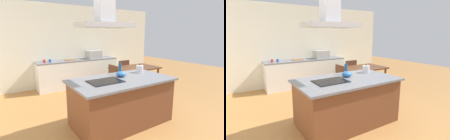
# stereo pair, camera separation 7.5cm
# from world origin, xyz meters

# --- Properties ---
(ground) EXTENTS (16.00, 16.00, 0.00)m
(ground) POSITION_xyz_m (0.00, 1.50, 0.00)
(ground) COLOR #AD753D
(wall_back) EXTENTS (7.20, 0.10, 2.70)m
(wall_back) POSITION_xyz_m (0.00, 3.25, 1.35)
(wall_back) COLOR silver
(wall_back) RESTS_ON ground
(kitchen_island) EXTENTS (1.97, 1.10, 0.90)m
(kitchen_island) POSITION_xyz_m (0.00, 0.00, 0.45)
(kitchen_island) COLOR brown
(kitchen_island) RESTS_ON ground
(cooktop) EXTENTS (0.60, 0.44, 0.01)m
(cooktop) POSITION_xyz_m (-0.37, 0.00, 0.91)
(cooktop) COLOR black
(cooktop) RESTS_ON kitchen_island
(tea_kettle) EXTENTS (0.21, 0.15, 0.18)m
(tea_kettle) POSITION_xyz_m (0.68, 0.24, 0.98)
(tea_kettle) COLOR silver
(tea_kettle) RESTS_ON kitchen_island
(olive_oil_bottle) EXTENTS (0.07, 0.07, 0.28)m
(olive_oil_bottle) POSITION_xyz_m (0.21, 0.35, 1.02)
(olive_oil_bottle) COLOR navy
(olive_oil_bottle) RESTS_ON kitchen_island
(mixing_bowl) EXTENTS (0.20, 0.20, 0.11)m
(mixing_bowl) POSITION_xyz_m (0.09, 0.15, 0.96)
(mixing_bowl) COLOR #2D6BB7
(mixing_bowl) RESTS_ON kitchen_island
(back_counter) EXTENTS (2.71, 0.62, 0.90)m
(back_counter) POSITION_xyz_m (0.29, 2.88, 0.45)
(back_counter) COLOR white
(back_counter) RESTS_ON ground
(countertop_microwave) EXTENTS (0.50, 0.38, 0.28)m
(countertop_microwave) POSITION_xyz_m (0.88, 2.88, 1.04)
(countertop_microwave) COLOR #B2AFAA
(countertop_microwave) RESTS_ON back_counter
(coffee_mug_red) EXTENTS (0.08, 0.08, 0.09)m
(coffee_mug_red) POSITION_xyz_m (-0.81, 2.86, 0.95)
(coffee_mug_red) COLOR red
(coffee_mug_red) RESTS_ON back_counter
(coffee_mug_blue) EXTENTS (0.08, 0.08, 0.09)m
(coffee_mug_blue) POSITION_xyz_m (-0.65, 2.84, 0.95)
(coffee_mug_blue) COLOR #2D56B2
(coffee_mug_blue) RESTS_ON back_counter
(cutting_board) EXTENTS (0.34, 0.24, 0.02)m
(cutting_board) POSITION_xyz_m (0.02, 2.93, 0.91)
(cutting_board) COLOR #995B33
(cutting_board) RESTS_ON back_counter
(dining_table) EXTENTS (1.40, 0.90, 0.75)m
(dining_table) POSITION_xyz_m (1.52, 1.38, 0.67)
(dining_table) COLOR #59331E
(dining_table) RESTS_ON ground
(chair_facing_back_wall) EXTENTS (0.42, 0.42, 0.89)m
(chair_facing_back_wall) POSITION_xyz_m (1.52, 2.04, 0.51)
(chair_facing_back_wall) COLOR #33934C
(chair_facing_back_wall) RESTS_ON ground
(chair_at_left_end) EXTENTS (0.42, 0.42, 0.89)m
(chair_at_left_end) POSITION_xyz_m (0.60, 1.38, 0.51)
(chair_at_left_end) COLOR #33934C
(chair_at_left_end) RESTS_ON ground
(range_hood) EXTENTS (0.90, 0.55, 0.78)m
(range_hood) POSITION_xyz_m (-0.37, 0.00, 2.10)
(range_hood) COLOR #ADADB2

